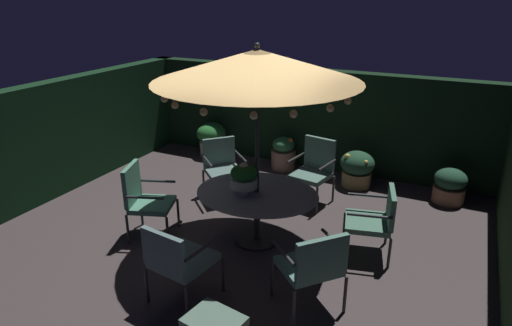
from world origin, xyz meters
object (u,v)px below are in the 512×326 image
potted_plant_right_far (357,168)px  potted_plant_right_near (212,138)px  patio_umbrella (257,66)px  centerpiece_planter (244,177)px  potted_plant_left_far (283,153)px  patio_chair_north (222,165)px  patio_chair_southwest (314,167)px  patio_chair_east (177,258)px  potted_plant_front_corner (450,185)px  patio_chair_northeast (144,197)px  patio_chair_south (376,217)px  ottoman_footrest (214,323)px  patio_dining_table (257,200)px  patio_chair_southeast (313,264)px

potted_plant_right_far → potted_plant_right_near: potted_plant_right_near is taller
patio_umbrella → centerpiece_planter: patio_umbrella is taller
potted_plant_left_far → patio_chair_north: bearing=-104.8°
potted_plant_left_far → potted_plant_right_near: (-1.59, 0.01, 0.07)m
centerpiece_planter → patio_chair_southwest: bearing=76.7°
patio_chair_north → patio_chair_east: (0.93, -2.55, 0.01)m
potted_plant_front_corner → patio_chair_southwest: bearing=-155.1°
patio_chair_northeast → patio_chair_southwest: bearing=50.0°
potted_plant_right_far → patio_chair_south: bearing=-70.4°
patio_chair_northeast → ottoman_footrest: 2.45m
patio_umbrella → potted_plant_front_corner: bearing=47.2°
patio_dining_table → potted_plant_right_far: (0.75, 2.40, -0.27)m
centerpiece_planter → ottoman_footrest: bearing=-70.7°
patio_chair_east → potted_plant_left_far: (-0.51, 4.13, -0.25)m
patio_umbrella → patio_chair_east: bearing=-97.5°
patio_dining_table → patio_chair_southeast: patio_chair_southeast is taller
potted_plant_front_corner → potted_plant_right_near: size_ratio=0.83×
patio_umbrella → centerpiece_planter: bearing=-129.5°
potted_plant_front_corner → patio_chair_northeast: bearing=-141.2°
ottoman_footrest → potted_plant_right_far: (0.23, 4.37, -0.00)m
patio_umbrella → patio_chair_northeast: bearing=-159.7°
potted_plant_front_corner → potted_plant_left_far: bearing=176.3°
patio_chair_east → potted_plant_right_near: (-2.09, 4.13, -0.18)m
centerpiece_planter → patio_chair_northeast: size_ratio=0.43×
patio_dining_table → potted_plant_front_corner: 3.31m
patio_chair_east → potted_plant_left_far: patio_chair_east is taller
patio_umbrella → centerpiece_planter: (-0.12, -0.14, -1.38)m
patio_chair_south → potted_plant_left_far: 3.14m
centerpiece_planter → potted_plant_left_far: size_ratio=0.71×
potted_plant_left_far → potted_plant_front_corner: bearing=-3.7°
centerpiece_planter → patio_dining_table: bearing=50.5°
potted_plant_left_far → centerpiece_planter: bearing=-77.9°
patio_chair_northeast → potted_plant_right_near: patio_chair_northeast is taller
patio_umbrella → patio_chair_east: size_ratio=2.79×
patio_chair_southwest → ottoman_footrest: bearing=-85.9°
potted_plant_front_corner → patio_umbrella: bearing=-132.8°
patio_chair_south → ottoman_footrest: 2.53m
potted_plant_right_far → potted_plant_right_near: size_ratio=0.91×
potted_plant_left_far → potted_plant_right_far: potted_plant_right_far is taller
patio_dining_table → patio_chair_south: (1.48, 0.36, -0.08)m
potted_plant_left_far → potted_plant_right_far: size_ratio=0.98×
patio_chair_north → ottoman_footrest: bearing=-61.3°
patio_chair_east → potted_plant_left_far: size_ratio=1.52×
potted_plant_right_far → potted_plant_left_far: bearing=171.6°
patio_umbrella → patio_chair_southeast: 2.34m
patio_chair_southwest → ottoman_footrest: 3.50m
ottoman_footrest → potted_plant_right_near: (-2.82, 4.59, 0.04)m
patio_chair_north → potted_plant_front_corner: 3.65m
potted_plant_left_far → potted_plant_right_far: (1.46, -0.22, 0.03)m
patio_chair_north → patio_chair_southeast: size_ratio=1.00×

